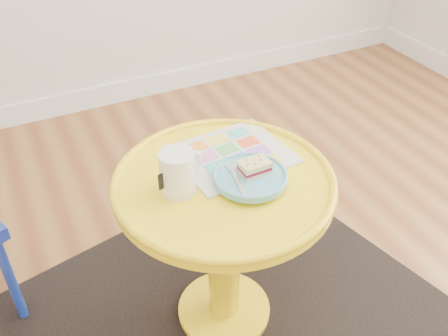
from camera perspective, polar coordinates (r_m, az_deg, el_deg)
name	(u,v)px	position (r m, az deg, el deg)	size (l,w,h in m)	color
rug	(224,311)	(1.77, 0.00, -16.02)	(1.30, 1.10, 0.01)	black
side_table	(224,223)	(1.46, 0.00, -6.33)	(0.61, 0.61, 0.58)	yellow
newspaper	(233,155)	(1.44, 0.98, 1.52)	(0.31, 0.27, 0.01)	silver
mug	(178,171)	(1.28, -5.26, -0.33)	(0.13, 0.09, 0.12)	white
plate	(250,177)	(1.33, 3.02, -1.07)	(0.20, 0.20, 0.02)	#57A2B9
cake_slice	(255,167)	(1.33, 3.52, 0.11)	(0.08, 0.06, 0.04)	#D3BC8C
fork	(236,177)	(1.31, 1.34, -1.08)	(0.04, 0.14, 0.00)	silver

